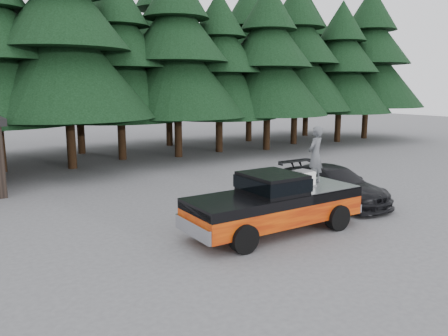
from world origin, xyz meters
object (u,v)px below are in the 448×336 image
pickup_truck (274,212)px  man_on_bed (315,155)px  parked_car (334,185)px  air_compressor (302,179)px

pickup_truck → man_on_bed: (1.96, 0.25, 1.63)m
pickup_truck → parked_car: size_ratio=1.20×
pickup_truck → man_on_bed: man_on_bed is taller
air_compressor → man_on_bed: bearing=8.5°
air_compressor → pickup_truck: bearing=175.8°
man_on_bed → parked_car: size_ratio=0.39×
pickup_truck → air_compressor: (1.21, 0.05, 0.90)m
parked_car → pickup_truck: bearing=-159.3°
pickup_truck → man_on_bed: bearing=7.4°
air_compressor → man_on_bed: man_on_bed is taller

